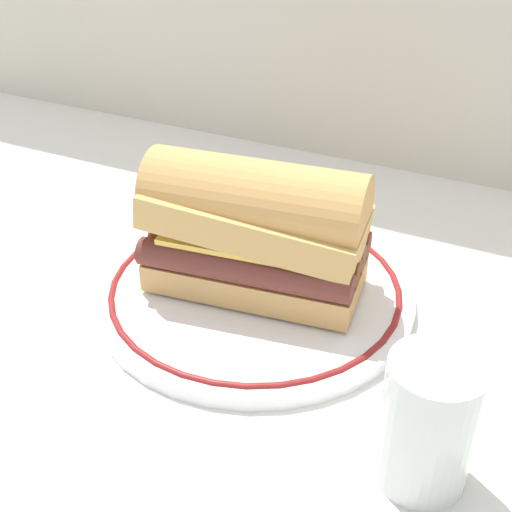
{
  "coord_description": "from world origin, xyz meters",
  "views": [
    {
      "loc": [
        0.21,
        -0.46,
        0.38
      ],
      "look_at": [
        -0.01,
        0.0,
        0.04
      ],
      "focal_mm": 47.92,
      "sensor_mm": 36.0,
      "label": 1
    }
  ],
  "objects_px": {
    "sausage_sandwich": "(256,227)",
    "drinking_glass": "(427,431)",
    "plate": "(256,290)",
    "butter_knife": "(213,197)"
  },
  "relations": [
    {
      "from": "sausage_sandwich",
      "to": "drinking_glass",
      "type": "xyz_separation_m",
      "value": [
        0.19,
        -0.14,
        -0.03
      ]
    },
    {
      "from": "drinking_glass",
      "to": "plate",
      "type": "bearing_deg",
      "value": 143.98
    },
    {
      "from": "plate",
      "to": "butter_knife",
      "type": "relative_size",
      "value": 2.14
    },
    {
      "from": "plate",
      "to": "sausage_sandwich",
      "type": "distance_m",
      "value": 0.07
    },
    {
      "from": "plate",
      "to": "drinking_glass",
      "type": "height_order",
      "value": "drinking_glass"
    },
    {
      "from": "plate",
      "to": "sausage_sandwich",
      "type": "bearing_deg",
      "value": 128.66
    },
    {
      "from": "drinking_glass",
      "to": "butter_knife",
      "type": "xyz_separation_m",
      "value": [
        -0.31,
        0.29,
        -0.04
      ]
    },
    {
      "from": "butter_knife",
      "to": "plate",
      "type": "bearing_deg",
      "value": -49.78
    },
    {
      "from": "sausage_sandwich",
      "to": "drinking_glass",
      "type": "bearing_deg",
      "value": -42.94
    },
    {
      "from": "sausage_sandwich",
      "to": "drinking_glass",
      "type": "distance_m",
      "value": 0.23
    }
  ]
}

